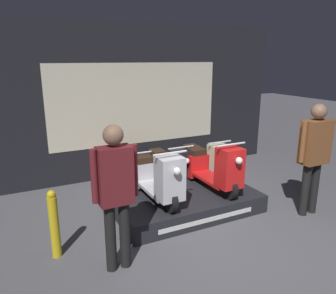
# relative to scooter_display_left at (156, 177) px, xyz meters

# --- Properties ---
(ground_plane) EXTENTS (30.00, 30.00, 0.00)m
(ground_plane) POSITION_rel_scooter_display_left_xyz_m (0.51, -1.38, -0.67)
(ground_plane) COLOR #4C4C51
(shop_wall_back) EXTENTS (6.78, 0.09, 3.20)m
(shop_wall_back) POSITION_rel_scooter_display_left_xyz_m (0.51, 2.06, 0.93)
(shop_wall_back) COLOR black
(shop_wall_back) RESTS_ON ground_plane
(display_platform) EXTENTS (2.36, 1.51, 0.29)m
(display_platform) POSITION_rel_scooter_display_left_xyz_m (0.53, 0.02, -0.52)
(display_platform) COLOR black
(display_platform) RESTS_ON ground_plane
(scooter_display_left) EXTENTS (0.52, 1.53, 0.92)m
(scooter_display_left) POSITION_rel_scooter_display_left_xyz_m (0.00, 0.00, 0.00)
(scooter_display_left) COLOR black
(scooter_display_left) RESTS_ON display_platform
(scooter_display_right) EXTENTS (0.52, 1.53, 0.92)m
(scooter_display_right) POSITION_rel_scooter_display_left_xyz_m (1.06, 0.00, 0.00)
(scooter_display_right) COLOR black
(scooter_display_right) RESTS_ON display_platform
(scooter_backrow_0) EXTENTS (0.52, 1.53, 0.92)m
(scooter_backrow_0) POSITION_rel_scooter_display_left_xyz_m (-0.06, 1.14, -0.29)
(scooter_backrow_0) COLOR black
(scooter_backrow_0) RESTS_ON ground_plane
(scooter_backrow_1) EXTENTS (0.52, 1.53, 0.92)m
(scooter_backrow_1) POSITION_rel_scooter_display_left_xyz_m (0.80, 1.14, -0.29)
(scooter_backrow_1) COLOR black
(scooter_backrow_1) RESTS_ON ground_plane
(scooter_backrow_2) EXTENTS (0.52, 1.53, 0.92)m
(scooter_backrow_2) POSITION_rel_scooter_display_left_xyz_m (1.66, 1.14, -0.29)
(scooter_backrow_2) COLOR black
(scooter_backrow_2) RESTS_ON ground_plane
(person_left_browsing) EXTENTS (0.55, 0.23, 1.79)m
(person_left_browsing) POSITION_rel_scooter_display_left_xyz_m (-0.98, -1.05, 0.39)
(person_left_browsing) COLOR black
(person_left_browsing) RESTS_ON ground_plane
(person_right_browsing) EXTENTS (0.63, 0.26, 1.83)m
(person_right_browsing) POSITION_rel_scooter_display_left_xyz_m (2.28, -1.05, 0.44)
(person_right_browsing) COLOR black
(person_right_browsing) RESTS_ON ground_plane
(street_bollard) EXTENTS (0.12, 0.12, 0.92)m
(street_bollard) POSITION_rel_scooter_display_left_xyz_m (-1.62, -0.46, -0.21)
(street_bollard) COLOR gold
(street_bollard) RESTS_ON ground_plane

